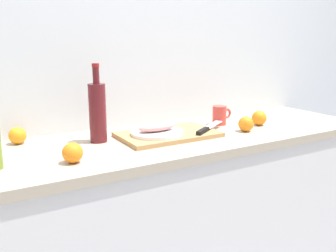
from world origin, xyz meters
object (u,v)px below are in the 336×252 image
(cutting_board, at_px, (168,134))
(orange_0, at_px, (73,153))
(chef_knife, at_px, (207,129))
(wine_bottle, at_px, (98,111))
(white_plate, at_px, (157,133))
(coffee_mug_0, at_px, (220,115))
(fish_fillet, at_px, (157,127))

(cutting_board, xyz_separation_m, orange_0, (-0.48, -0.15, 0.03))
(chef_knife, bearing_deg, wine_bottle, 131.35)
(white_plate, bearing_deg, cutting_board, 3.65)
(cutting_board, relative_size, white_plate, 1.88)
(orange_0, bearing_deg, cutting_board, 17.08)
(chef_knife, xyz_separation_m, coffee_mug_0, (0.19, 0.14, 0.02))
(white_plate, relative_size, wine_bottle, 0.70)
(wine_bottle, bearing_deg, chef_knife, -15.79)
(wine_bottle, xyz_separation_m, orange_0, (-0.18, -0.23, -0.10))
(fish_fillet, xyz_separation_m, coffee_mug_0, (0.42, 0.08, -0.00))
(cutting_board, xyz_separation_m, fish_fillet, (-0.06, -0.00, 0.04))
(white_plate, xyz_separation_m, chef_knife, (0.24, -0.06, 0.00))
(cutting_board, relative_size, orange_0, 5.97)
(wine_bottle, distance_m, coffee_mug_0, 0.67)
(wine_bottle, bearing_deg, fish_fillet, -18.28)
(chef_knife, bearing_deg, orange_0, 154.78)
(white_plate, height_order, coffee_mug_0, coffee_mug_0)
(chef_knife, relative_size, coffee_mug_0, 2.29)
(white_plate, xyz_separation_m, orange_0, (-0.42, -0.14, 0.01))
(fish_fillet, distance_m, wine_bottle, 0.27)
(cutting_board, distance_m, chef_knife, 0.19)
(cutting_board, relative_size, chef_knife, 1.73)
(coffee_mug_0, relative_size, orange_0, 1.51)
(cutting_board, bearing_deg, fish_fillet, -176.35)
(cutting_board, bearing_deg, white_plate, -176.35)
(fish_fillet, xyz_separation_m, wine_bottle, (-0.25, 0.08, 0.08))
(cutting_board, xyz_separation_m, coffee_mug_0, (0.36, 0.08, 0.04))
(coffee_mug_0, height_order, orange_0, coffee_mug_0)
(cutting_board, relative_size, coffee_mug_0, 3.95)
(orange_0, bearing_deg, white_plate, 18.91)
(cutting_board, relative_size, wine_bottle, 1.32)
(cutting_board, distance_m, fish_fillet, 0.07)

